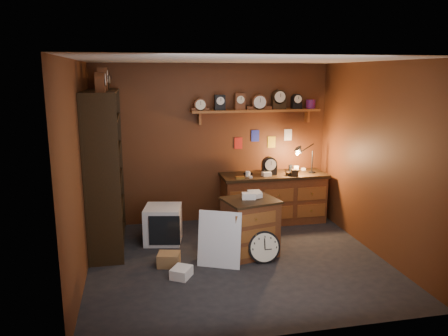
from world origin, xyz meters
TOP-DOWN VIEW (x-y plane):
  - floor at (0.00, 0.00)m, footprint 4.00×4.00m
  - room_shell at (0.04, 0.11)m, footprint 4.02×3.62m
  - shelving_unit at (-1.79, 0.98)m, footprint 0.47×1.60m
  - workbench at (0.99, 1.47)m, footprint 1.81×0.66m
  - low_cabinet at (0.23, 0.19)m, footprint 0.83×0.75m
  - big_round_clock at (0.34, -0.12)m, footprint 0.45×0.15m
  - white_panel at (-0.28, -0.11)m, footprint 0.59×0.38m
  - mini_fridge at (-0.95, 0.91)m, footprint 0.63×0.65m
  - floor_box_a at (-0.94, 0.03)m, footprint 0.34×0.31m
  - floor_box_b at (-0.81, -0.35)m, footprint 0.32×0.34m
  - floor_box_c at (-0.15, 0.68)m, footprint 0.25×0.22m

SIDE VIEW (x-z plane):
  - floor at x=0.00m, z-range 0.00..0.00m
  - white_panel at x=-0.28m, z-range -0.38..0.38m
  - floor_box_b at x=-0.81m, z-range 0.00..0.13m
  - floor_box_c at x=-0.15m, z-range 0.00..0.18m
  - floor_box_a at x=-0.94m, z-range 0.00..0.18m
  - big_round_clock at x=0.34m, z-range -0.01..0.44m
  - mini_fridge at x=-0.95m, z-range 0.00..0.56m
  - low_cabinet at x=0.23m, z-range -0.01..0.89m
  - workbench at x=0.99m, z-range -0.21..1.15m
  - shelving_unit at x=-1.79m, z-range -0.03..2.54m
  - room_shell at x=0.04m, z-range 0.37..3.08m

